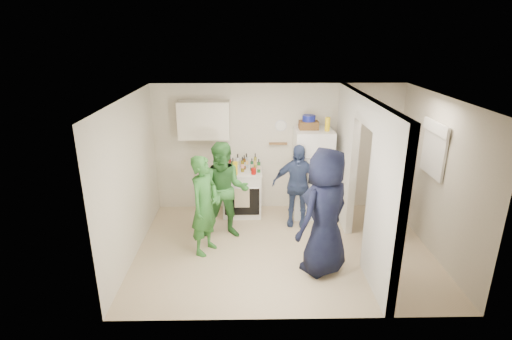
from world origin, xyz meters
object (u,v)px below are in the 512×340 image
Objects in this scene: stove at (242,192)px; person_nook at (386,196)px; wicker_basket at (309,125)px; fridge at (312,173)px; blue_bowl at (309,118)px; person_denim at (297,185)px; person_navy at (325,212)px; person_green_center at (225,191)px; person_green_left at (204,205)px; yellow_cup_stack_top at (328,124)px.

person_nook is (2.43, -1.03, 0.34)m from stove.
fridge is at bearing -26.57° from wicker_basket.
blue_bowl is 0.16× the size of person_denim.
person_denim is at bearing -117.59° from person_nook.
wicker_basket is 2.16m from person_navy.
person_green_center is 0.89× the size of person_navy.
person_green_left is 3.03m from person_nook.
person_nook is at bearing -12.84° from person_denim.
wicker_basket is at bearing -24.15° from person_green_left.
person_denim is (-0.33, -0.43, -0.08)m from fridge.
person_green_center is at bearing -98.40° from person_nook.
person_green_left is (-1.81, -1.43, -0.96)m from wicker_basket.
blue_bowl reaches higher than yellow_cup_stack_top.
person_green_center is 1.11× the size of person_denim.
wicker_basket is 0.13m from blue_bowl.
blue_bowl reaches higher than fridge.
fridge is 1.00× the size of person_green_center.
blue_bowl reaches higher than person_nook.
person_green_left is 1.84m from person_denim.
blue_bowl is at bearing -137.09° from person_nook.
person_denim is 0.97× the size of person_nook.
fridge reaches higher than person_green_left.
person_denim is at bearing 20.39° from person_green_center.
blue_bowl reaches higher than person_denim.
fridge is 1.84m from person_green_center.
person_nook is at bearing -45.86° from yellow_cup_stack_top.
fridge is 1.48m from person_nook.
wicker_basket is 0.36m from yellow_cup_stack_top.
stove is 2.66m from person_nook.
stove is 0.47× the size of person_navy.
wicker_basket is at bearing 0.93° from stove.
blue_bowl is (-0.10, 0.05, 1.05)m from fridge.
wicker_basket reaches higher than person_denim.
fridge is 1.06m from blue_bowl.
person_green_left is 1.89m from person_navy.
wicker_basket reaches higher than person_nook.
wicker_basket is at bearing 72.79° from person_denim.
person_navy is (1.50, -1.08, 0.10)m from person_green_center.
yellow_cup_stack_top is at bearing -140.51° from person_navy.
blue_bowl is at bearing 154.89° from yellow_cup_stack_top.
person_nook is (1.19, -1.05, -1.11)m from blue_bowl.
blue_bowl is 2.06m from person_green_center.
person_nook is (1.21, 0.95, -0.17)m from person_navy.
yellow_cup_stack_top is 0.16× the size of person_denim.
fridge is at bearing -138.19° from person_nook.
fridge is 2.35m from person_green_left.
wicker_basket is 0.21× the size of person_green_left.
person_denim is at bearing -31.32° from person_green_left.
fridge is at bearing 29.57° from person_green_center.
yellow_cup_stack_top is 0.15× the size of person_green_center.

